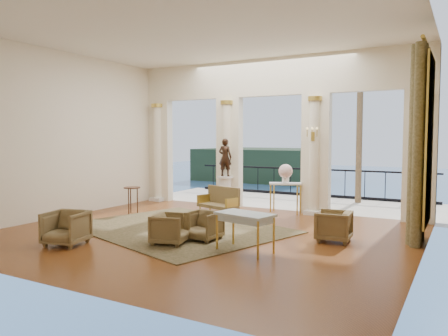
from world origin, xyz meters
The scene contains 23 objects.
floor centered at (0.00, 0.00, 0.00)m, with size 9.00×9.00×0.00m, color #46220D.
room_walls centered at (0.00, -1.12, 2.88)m, with size 9.00×9.00×9.00m.
arcade centered at (0.00, 3.82, 2.58)m, with size 9.00×0.56×4.50m.
terrace centered at (0.00, 5.80, -0.05)m, with size 10.00×3.60×0.10m, color #BEB29F.
balustrade centered at (0.00, 7.40, 0.41)m, with size 9.00×0.06×1.03m.
palm_tree centered at (2.00, 6.60, 4.09)m, with size 2.00×2.00×4.50m.
headland centered at (-30.00, 70.00, -3.00)m, with size 22.00×18.00×6.00m, color black.
sea centered at (0.00, 60.00, -6.00)m, with size 160.00×160.00×0.00m, color #2D5189.
curtain centered at (4.28, 1.50, 2.02)m, with size 0.33×1.40×4.09m.
window_frame centered at (4.47, 1.50, 2.10)m, with size 0.04×1.60×3.40m, color gold.
wall_sconce centered at (1.40, 3.51, 2.23)m, with size 0.30×0.11×0.33m.
rug centered at (-0.82, 0.23, 0.01)m, with size 4.83×3.76×0.02m, color #303318.
armchair_a centered at (-1.87, -2.19, 0.38)m, with size 0.74×0.70×0.76m, color #43351E.
armchair_b centered at (0.33, -0.49, 0.34)m, with size 0.66×0.62×0.68m, color #43351E.
armchair_c centered at (2.75, 0.77, 0.35)m, with size 0.69×0.65×0.71m, color #43351E.
armchair_d centered at (-0.09, -1.10, 0.34)m, with size 0.67×0.63×0.69m, color #43351E.
settee centered at (-0.84, 2.27, 0.40)m, with size 1.30×0.82×0.80m.
game_table centered at (1.51, -0.89, 0.67)m, with size 1.18×0.80×0.74m.
pedestal centered at (-1.36, 3.50, 0.47)m, with size 0.53×0.53×0.98m.
statue centered at (-1.36, 3.50, 1.56)m, with size 0.42×0.28×1.16m, color black.
console_table centered at (0.60, 3.55, 0.72)m, with size 0.98×0.70×0.87m.
urn centered at (0.60, 3.55, 1.18)m, with size 0.40×0.40×0.54m.
side_table centered at (-3.19, 1.30, 0.65)m, with size 0.47×0.47×0.76m.
Camera 1 is at (5.16, -8.21, 2.17)m, focal length 35.00 mm.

